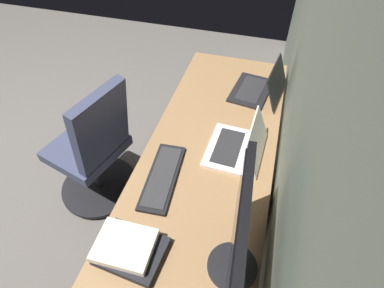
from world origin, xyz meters
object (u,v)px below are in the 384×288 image
at_px(laptop_leftmost, 261,87).
at_px(laptop_left, 239,145).
at_px(keyboard_main, 162,177).
at_px(book_stack_near, 128,249).
at_px(office_chair, 95,153).
at_px(monitor_primary, 238,236).
at_px(drawer_pedestal, 207,210).

bearing_deg(laptop_leftmost, laptop_left, -5.04).
relative_size(keyboard_main, book_stack_near, 1.51).
bearing_deg(book_stack_near, laptop_left, 153.81).
distance_m(laptop_leftmost, office_chair, 1.16).
xyz_separation_m(monitor_primary, laptop_left, (-0.62, -0.08, -0.21)).
bearing_deg(keyboard_main, laptop_leftmost, 155.22).
height_order(drawer_pedestal, laptop_leftmost, laptop_leftmost).
distance_m(drawer_pedestal, book_stack_near, 0.69).
relative_size(monitor_primary, laptop_left, 1.58).
relative_size(laptop_leftmost, office_chair, 0.39).
relative_size(drawer_pedestal, office_chair, 0.72).
height_order(keyboard_main, book_stack_near, book_stack_near).
distance_m(keyboard_main, office_chair, 0.70).
xyz_separation_m(laptop_leftmost, book_stack_near, (1.22, -0.38, -0.02)).
xyz_separation_m(drawer_pedestal, office_chair, (-0.15, -0.79, 0.11)).
distance_m(monitor_primary, laptop_left, 0.66).
distance_m(laptop_left, book_stack_near, 0.76).
height_order(keyboard_main, office_chair, office_chair).
relative_size(monitor_primary, book_stack_near, 1.92).
bearing_deg(drawer_pedestal, office_chair, -100.85).
bearing_deg(book_stack_near, drawer_pedestal, 157.28).
distance_m(laptop_leftmost, book_stack_near, 1.28).
bearing_deg(laptop_left, laptop_leftmost, 174.96).
xyz_separation_m(drawer_pedestal, laptop_left, (-0.17, 0.12, 0.43)).
bearing_deg(book_stack_near, office_chair, -138.83).
distance_m(drawer_pedestal, monitor_primary, 0.81).
bearing_deg(laptop_left, office_chair, -89.06).
height_order(monitor_primary, laptop_leftmost, monitor_primary).
relative_size(drawer_pedestal, laptop_leftmost, 1.82).
bearing_deg(book_stack_near, laptop_leftmost, 162.62).
distance_m(monitor_primary, laptop_leftmost, 1.18).
relative_size(laptop_leftmost, keyboard_main, 0.89).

